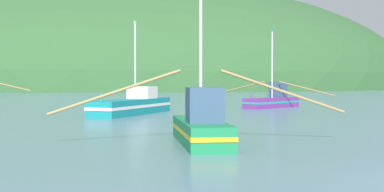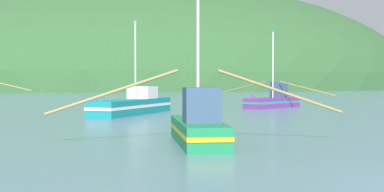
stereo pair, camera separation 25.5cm
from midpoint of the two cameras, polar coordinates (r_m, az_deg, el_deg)
hill_mid_right at (r=179.47m, az=-5.32°, el=0.90°), size 180.79×144.63×65.90m
hill_mid_left at (r=269.93m, az=-6.67°, el=1.17°), size 129.73×103.78×36.97m
hill_far_center at (r=221.97m, az=-0.24°, el=1.06°), size 90.16×72.13×59.32m
fishing_boat_purple at (r=50.83m, az=8.67°, el=-0.44°), size 7.46×10.49×7.22m
fishing_boat_teal at (r=41.08m, az=-6.00°, el=-0.94°), size 7.23×9.62×7.03m
fishing_boat_green at (r=21.95m, az=1.02°, el=-3.18°), size 12.14×6.91×7.59m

